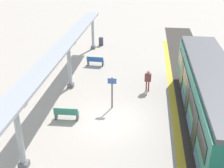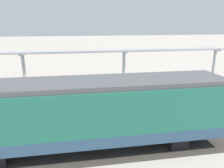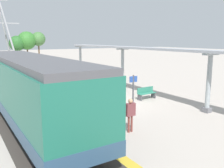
# 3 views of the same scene
# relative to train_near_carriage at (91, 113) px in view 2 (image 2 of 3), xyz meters

# --- Properties ---
(ground_plane) EXTENTS (176.00, 176.00, 0.00)m
(ground_plane) POSITION_rel_train_near_carriage_xyz_m (5.72, 0.57, -1.83)
(ground_plane) COLOR #B3A89D
(tactile_edge_strip) EXTENTS (0.46, 34.50, 0.01)m
(tactile_edge_strip) POSITION_rel_train_near_carriage_xyz_m (1.82, 0.57, -1.83)
(tactile_edge_strip) COLOR gold
(tactile_edge_strip) RESTS_ON ground
(trackbed) EXTENTS (3.20, 46.50, 0.01)m
(trackbed) POSITION_rel_train_near_carriage_xyz_m (-0.01, 0.57, -1.83)
(trackbed) COLOR #38332D
(trackbed) RESTS_ON ground
(train_near_carriage) EXTENTS (2.65, 13.22, 3.48)m
(train_near_carriage) POSITION_rel_train_near_carriage_xyz_m (0.00, 0.00, 0.00)
(train_near_carriage) COLOR #206C58
(train_near_carriage) RESTS_ON ground
(canopy_pillar_nearest) EXTENTS (1.10, 0.44, 3.54)m
(canopy_pillar_nearest) POSITION_rel_train_near_carriage_xyz_m (9.39, -12.89, -0.03)
(canopy_pillar_nearest) COLOR slate
(canopy_pillar_nearest) RESTS_ON ground
(canopy_pillar_second) EXTENTS (1.10, 0.44, 3.54)m
(canopy_pillar_second) POSITION_rel_train_near_carriage_xyz_m (9.39, -3.71, -0.03)
(canopy_pillar_second) COLOR slate
(canopy_pillar_second) RESTS_ON ground
(canopy_pillar_third) EXTENTS (1.10, 0.44, 3.54)m
(canopy_pillar_third) POSITION_rel_train_near_carriage_xyz_m (9.39, 5.10, -0.03)
(canopy_pillar_third) COLOR slate
(canopy_pillar_third) RESTS_ON ground
(canopy_beam) EXTENTS (1.20, 27.47, 0.16)m
(canopy_beam) POSITION_rel_train_near_carriage_xyz_m (9.39, 0.44, 1.79)
(canopy_beam) COLOR #A8AAB2
(canopy_beam) RESTS_ON canopy_pillar_nearest
(bench_near_end) EXTENTS (1.51, 0.49, 0.86)m
(bench_near_end) POSITION_rel_train_near_carriage_xyz_m (8.47, 0.77, -1.39)
(bench_near_end) COLOR #307E66
(bench_near_end) RESTS_ON ground
(bench_mid_platform) EXTENTS (1.52, 0.51, 0.86)m
(bench_mid_platform) POSITION_rel_train_near_carriage_xyz_m (8.31, -8.23, -1.39)
(bench_mid_platform) COLOR #2557A6
(bench_mid_platform) RESTS_ON ground
(platform_info_sign) EXTENTS (0.56, 0.10, 2.20)m
(platform_info_sign) POSITION_rel_train_near_carriage_xyz_m (5.89, -1.02, -0.50)
(platform_info_sign) COLOR #4C4C51
(platform_info_sign) RESTS_ON ground
(passenger_waiting_near_edge) EXTENTS (0.48, 0.23, 1.62)m
(passenger_waiting_near_edge) POSITION_rel_train_near_carriage_xyz_m (3.62, -3.77, -0.82)
(passenger_waiting_near_edge) COLOR brown
(passenger_waiting_near_edge) RESTS_ON ground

